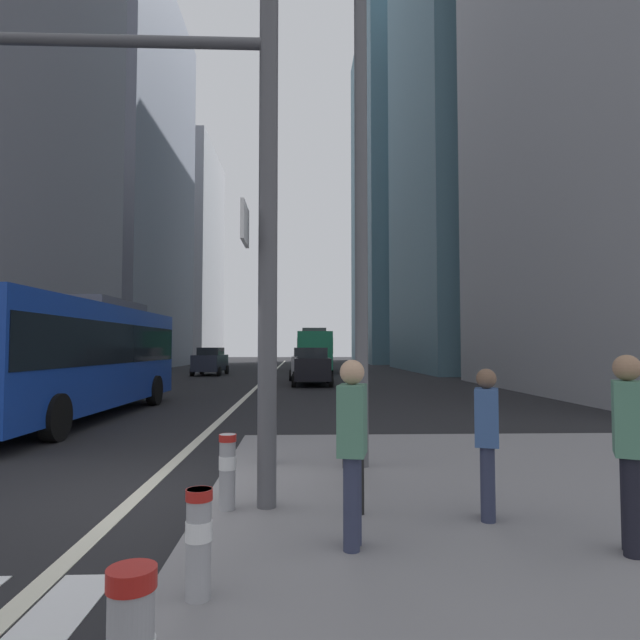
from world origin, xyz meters
The scene contains 22 objects.
ground_plane centered at (0.00, 20.00, 0.00)m, with size 160.00×160.00×0.00m, color black.
median_island centered at (5.50, -1.00, 0.07)m, with size 9.00×10.00×0.15m, color gray.
lane_centre_line centered at (0.00, 30.00, 0.01)m, with size 0.20×80.00×0.01m, color beige.
office_tower_left_mid centered at (-16.00, 43.99, 18.31)m, with size 11.47×22.38×36.62m, color slate.
office_tower_left_far centered at (-16.00, 70.35, 15.26)m, with size 11.48×19.09×30.51m, color #9E9EA3.
office_tower_right_mid centered at (17.00, 37.09, 27.56)m, with size 11.65×18.88×55.11m, color slate.
office_tower_right_far centered at (17.00, 63.52, 22.82)m, with size 13.79×23.53×45.65m, color slate.
city_bus_blue_oncoming centered at (-4.08, 7.79, 1.84)m, with size 2.89×10.97×3.40m.
city_bus_red_receding centered at (3.18, 35.88, 1.84)m, with size 2.72×11.13×3.40m.
city_bus_red_distant centered at (3.10, 56.34, 1.84)m, with size 2.78×10.74×3.40m.
car_oncoming_mid centered at (-4.19, 30.89, 0.99)m, with size 2.20×4.30×1.94m.
car_receding_near centered at (2.75, 20.60, 0.99)m, with size 2.05×4.51×1.94m.
car_receding_far centered at (2.55, 25.50, 0.99)m, with size 2.08×4.21×1.94m.
traffic_signal_gantry centered at (-0.65, -1.00, 4.16)m, with size 7.08×0.65×6.00m.
street_lamp_post centered at (3.08, 1.02, 5.28)m, with size 5.50×0.32×8.00m.
bollard_left centered at (1.40, -3.19, 0.59)m, with size 0.20×0.20×0.78m.
bollard_right centered at (1.32, -1.06, 0.61)m, with size 0.20×0.20×0.83m.
bollard_back centered at (1.65, 1.21, 0.65)m, with size 0.20×0.20×0.91m.
pedestrian_railing centered at (2.80, 0.38, 0.85)m, with size 0.06×3.40×0.98m.
pedestrian_waiting centered at (5.05, -2.48, 1.12)m, with size 0.39×0.45×1.74m.
pedestrian_walking centered at (2.61, -2.25, 1.09)m, with size 0.32×0.42×1.70m.
pedestrian_far centered at (4.12, -1.51, 1.02)m, with size 0.36×0.44×1.58m.
Camera 1 is at (2.13, -7.17, 1.96)m, focal length 30.05 mm.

